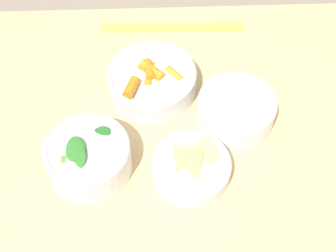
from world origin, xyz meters
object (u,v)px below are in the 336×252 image
ruler (173,27)px  bowl_carrots (152,80)px  bowl_cookies (192,167)px  bowl_greens (88,156)px  bowl_beans_hotdog (236,110)px

ruler → bowl_carrots: bearing=-104.9°
bowl_carrots → ruler: size_ratio=0.54×
bowl_carrots → bowl_cookies: bowl_carrots is taller
bowl_carrots → bowl_greens: 0.22m
bowl_greens → bowl_beans_hotdog: 0.30m
bowl_beans_hotdog → bowl_cookies: (-0.09, -0.12, -0.01)m
bowl_greens → bowl_beans_hotdog: size_ratio=1.01×
bowl_beans_hotdog → ruler: (-0.11, 0.26, -0.03)m
ruler → bowl_beans_hotdog: bearing=-67.1°
bowl_cookies → ruler: (-0.02, 0.38, -0.02)m
bowl_beans_hotdog → bowl_greens: bearing=-159.9°
bowl_carrots → bowl_beans_hotdog: bearing=-26.3°
ruler → bowl_cookies: bearing=-87.4°
bowl_beans_hotdog → ruler: bowl_beans_hotdog is taller
bowl_greens → bowl_beans_hotdog: (0.28, 0.10, -0.01)m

